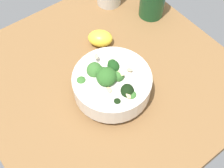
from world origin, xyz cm
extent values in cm
cube|color=brown|center=(0.00, 0.00, -2.49)|extent=(62.07, 62.07, 4.98)
cylinder|color=silver|center=(5.24, -2.14, 0.84)|extent=(9.99, 9.99, 1.67)
cylinder|color=silver|center=(5.24, -2.14, 4.19)|extent=(18.16, 18.16, 5.02)
cylinder|color=beige|center=(5.24, -2.14, 6.30)|extent=(15.66, 15.66, 0.80)
cylinder|color=#2F662B|center=(5.10, -3.55, 6.16)|extent=(2.08, 2.15, 1.42)
ellipsoid|color=#2D6023|center=(5.10, -3.55, 7.93)|extent=(5.57, 5.28, 4.58)
cylinder|color=#589D47|center=(10.10, -1.62, 4.83)|extent=(1.44, 1.45, 1.35)
ellipsoid|color=black|center=(10.10, -1.62, 6.27)|extent=(5.57, 5.26, 4.48)
cylinder|color=#4A8F3C|center=(10.85, -5.13, 3.95)|extent=(1.28, 1.21, 1.33)
ellipsoid|color=black|center=(10.85, -5.13, 5.42)|extent=(4.47, 5.18, 4.26)
cylinder|color=#4A8F3C|center=(2.96, -0.44, 4.93)|extent=(1.58, 1.67, 1.97)
ellipsoid|color=#194216|center=(2.96, -0.44, 6.57)|extent=(4.52, 4.38, 3.91)
cylinder|color=#3C7A32|center=(1.71, 0.55, 4.80)|extent=(1.17, 1.17, 1.18)
ellipsoid|color=#386B2B|center=(1.71, 0.55, 5.98)|extent=(3.05, 3.33, 2.58)
cylinder|color=#4A8F3C|center=(1.73, -8.16, 4.18)|extent=(1.57, 1.55, 1.15)
ellipsoid|color=#386B2B|center=(1.73, -8.16, 5.63)|extent=(4.72, 5.13, 4.02)
cylinder|color=#589D47|center=(3.29, -3.24, 5.46)|extent=(1.62, 1.61, 1.56)
ellipsoid|color=#2D6023|center=(3.29, -3.24, 7.03)|extent=(4.86, 5.29, 4.14)
cylinder|color=#589D47|center=(6.14, -1.03, 5.84)|extent=(1.39, 1.34, 1.09)
ellipsoid|color=#386B2B|center=(6.14, -1.03, 7.09)|extent=(2.69, 3.44, 3.61)
cylinder|color=#2F662B|center=(1.40, -4.23, 5.00)|extent=(1.95, 1.93, 1.52)
ellipsoid|color=#386B2B|center=(1.40, -4.23, 6.89)|extent=(5.84, 5.96, 4.68)
cylinder|color=#589D47|center=(11.31, -1.75, 4.02)|extent=(1.73, 1.67, 1.51)
ellipsoid|color=#386B2B|center=(11.31, -1.75, 5.59)|extent=(5.16, 5.38, 4.12)
ellipsoid|color=#DBBC84|center=(6.42, -0.69, 8.26)|extent=(2.07, 1.67, 0.78)
ellipsoid|color=#DBBC84|center=(-0.76, -2.14, 8.23)|extent=(2.04, 1.77, 0.96)
ellipsoid|color=#DBBC84|center=(7.55, -4.73, 6.91)|extent=(1.93, 1.35, 0.93)
ellipsoid|color=#DBBC84|center=(1.47, -5.62, 5.98)|extent=(1.89, 1.67, 1.35)
ellipsoid|color=#DBBC84|center=(11.41, -2.45, 7.29)|extent=(2.02, 1.51, 0.69)
ellipsoid|color=#DBBC84|center=(3.04, -1.97, 7.14)|extent=(1.95, 2.03, 0.80)
ellipsoid|color=#DBBC84|center=(6.22, 2.05, 7.18)|extent=(1.87, 1.25, 1.11)
ellipsoid|color=yellow|center=(-9.60, 5.13, 1.98)|extent=(8.30, 8.29, 3.95)
camera|label=1|loc=(35.04, -24.68, 59.52)|focal=46.37mm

